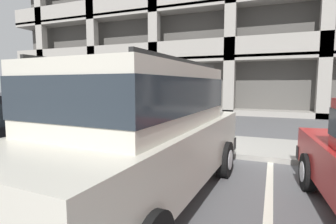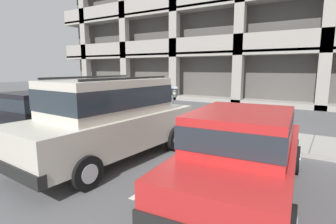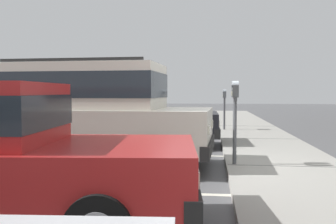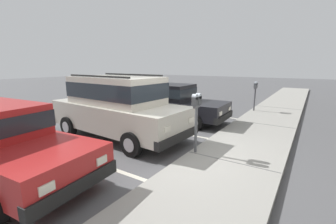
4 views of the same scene
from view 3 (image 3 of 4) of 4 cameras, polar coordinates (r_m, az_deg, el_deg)
ground_plane at (r=6.98m, az=7.21°, el=-9.31°), size 80.00×80.00×0.10m
sidewalk at (r=7.09m, az=17.89°, el=-8.33°), size 40.00×2.20×0.12m
parking_stall_lines at (r=5.57m, az=-7.51°, el=-11.96°), size 12.98×4.80×0.01m
silver_suv at (r=7.38m, az=-12.27°, el=0.23°), size 2.18×4.86×2.03m
red_sedan at (r=10.09m, az=-5.66°, el=-0.50°), size 1.92×4.52×1.54m
parking_meter_near at (r=6.93m, az=10.17°, el=1.43°), size 0.35×0.12×1.52m
parking_meter_far at (r=13.35m, az=8.59°, el=1.88°), size 0.35×0.12×1.42m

